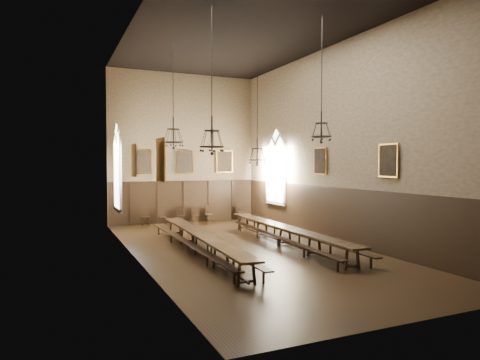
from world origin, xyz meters
TOP-DOWN VIEW (x-y plane):
  - floor at (0.00, 0.00)m, footprint 9.00×18.00m
  - ceiling at (0.00, 0.00)m, footprint 9.00×18.00m
  - wall_back at (0.00, 9.01)m, footprint 9.00×0.02m
  - wall_front at (0.00, -9.01)m, footprint 9.00×0.02m
  - wall_left at (-4.51, 0.00)m, footprint 0.02×18.00m
  - wall_right at (4.51, 0.00)m, footprint 0.02×18.00m
  - wainscot_panelling at (0.00, 0.00)m, footprint 9.00×18.00m
  - table_left at (-1.98, -0.15)m, footprint 1.19×10.50m
  - table_right at (1.99, 0.16)m, footprint 1.00×10.54m
  - bench_left_outer at (-2.46, 0.25)m, footprint 0.36×10.46m
  - bench_left_inner at (-1.56, -0.09)m, footprint 0.44×10.38m
  - bench_right_inner at (1.52, -0.05)m, footprint 0.82×9.87m
  - bench_right_outer at (2.64, 0.04)m, footprint 0.48×10.32m
  - chair_1 at (-2.46, 8.53)m, footprint 0.51×0.51m
  - chair_2 at (-1.47, 8.46)m, footprint 0.41×0.41m
  - chair_3 at (-0.39, 8.58)m, footprint 0.52×0.52m
  - chair_4 at (0.58, 8.58)m, footprint 0.45×0.45m
  - chair_5 at (1.45, 8.53)m, footprint 0.46×0.46m
  - chair_7 at (3.50, 8.55)m, footprint 0.50×0.50m
  - chandelier_back_left at (-2.30, 2.81)m, footprint 0.91×0.91m
  - chandelier_back_right at (2.00, 2.98)m, footprint 0.87×0.87m
  - chandelier_front_left at (-2.26, -2.15)m, footprint 0.86×0.86m
  - chandelier_front_right at (1.78, -2.84)m, footprint 0.76×0.76m
  - portrait_back_0 at (-2.60, 8.88)m, footprint 1.10×0.12m
  - portrait_back_1 at (0.00, 8.88)m, footprint 1.10×0.12m
  - portrait_back_2 at (2.60, 8.88)m, footprint 1.10×0.12m
  - portrait_left_0 at (-4.38, 1.00)m, footprint 0.12×1.00m
  - portrait_left_1 at (-4.38, -3.50)m, footprint 0.12×1.00m
  - portrait_right_0 at (4.38, 1.00)m, footprint 0.12×1.00m
  - portrait_right_1 at (4.38, -3.50)m, footprint 0.12×1.00m
  - window_right at (4.43, 5.50)m, footprint 0.20×2.20m
  - window_left at (-4.43, 5.50)m, footprint 0.20×2.20m

SIDE VIEW (x-z plane):
  - floor at x=0.00m, z-range -0.02..0.00m
  - chair_2 at x=-1.47m, z-range -0.18..0.72m
  - chair_4 at x=0.58m, z-range -0.18..0.73m
  - bench_right_inner at x=1.52m, z-range 0.06..0.50m
  - chair_3 at x=-0.39m, z-range -0.19..0.78m
  - chair_5 at x=1.45m, z-range -0.19..0.78m
  - bench_right_outer at x=2.64m, z-range 0.06..0.53m
  - bench_left_inner at x=-1.56m, z-range 0.06..0.53m
  - bench_left_outer at x=-2.46m, z-range 0.06..0.54m
  - chair_7 at x=3.50m, z-range -0.20..0.83m
  - chair_1 at x=-2.46m, z-range -0.21..0.84m
  - table_left at x=-1.98m, z-range 0.00..0.82m
  - table_right at x=1.99m, z-range 0.00..0.82m
  - wainscot_panelling at x=0.00m, z-range 0.00..2.50m
  - window_right at x=4.43m, z-range 1.10..5.70m
  - window_left at x=-4.43m, z-range 1.10..5.70m
  - portrait_back_0 at x=-2.60m, z-range 3.00..4.40m
  - portrait_back_1 at x=0.00m, z-range 3.00..4.40m
  - portrait_back_2 at x=2.60m, z-range 3.00..4.40m
  - portrait_left_0 at x=-4.38m, z-range 3.05..4.35m
  - portrait_left_1 at x=-4.38m, z-range 3.05..4.35m
  - portrait_right_0 at x=4.38m, z-range 3.05..4.35m
  - portrait_right_1 at x=4.38m, z-range 3.05..4.35m
  - chandelier_back_right at x=2.00m, z-range 1.41..6.81m
  - chandelier_front_left at x=-2.26m, z-range 2.00..6.98m
  - wall_back at x=0.00m, z-range 0.00..9.00m
  - wall_front at x=0.00m, z-range 0.00..9.00m
  - wall_left at x=-4.51m, z-range 0.00..9.00m
  - wall_right at x=4.51m, z-range 0.00..9.00m
  - chandelier_back_left at x=-2.30m, z-range 2.52..7.14m
  - chandelier_front_right at x=1.78m, z-range 2.63..7.19m
  - ceiling at x=0.00m, z-range 9.00..9.02m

